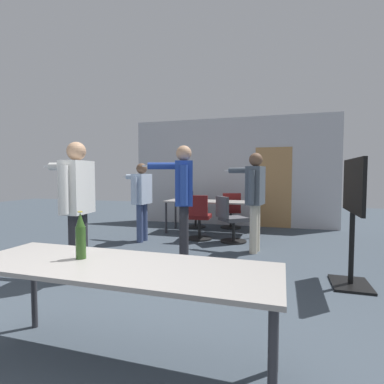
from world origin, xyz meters
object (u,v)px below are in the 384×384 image
at_px(office_chair_side_rolled, 231,212).
at_px(office_chair_mid_tucked, 199,219).
at_px(person_left_plaid, 183,192).
at_px(person_near_casual, 76,197).
at_px(office_chair_far_right, 193,211).
at_px(tv_screen, 353,209).
at_px(beer_bottle, 81,236).
at_px(person_right_polo, 254,193).
at_px(office_chair_near_pushed, 230,221).
at_px(person_far_watching, 141,195).

bearing_deg(office_chair_side_rolled, office_chair_mid_tucked, -120.11).
xyz_separation_m(person_left_plaid, person_near_casual, (-1.02, -1.24, -0.02)).
bearing_deg(person_near_casual, office_chair_far_right, -10.30).
distance_m(tv_screen, person_left_plaid, 2.37).
relative_size(office_chair_side_rolled, beer_bottle, 2.60).
relative_size(person_right_polo, office_chair_mid_tucked, 1.84).
height_order(person_left_plaid, office_chair_near_pushed, person_left_plaid).
xyz_separation_m(tv_screen, office_chair_side_rolled, (-2.05, 3.42, -0.53)).
distance_m(office_chair_near_pushed, beer_bottle, 4.12).
bearing_deg(person_left_plaid, person_far_watching, 31.99).
xyz_separation_m(tv_screen, person_left_plaid, (-2.32, 0.45, 0.14)).
bearing_deg(person_left_plaid, office_chair_far_right, -4.97).
distance_m(tv_screen, office_chair_near_pushed, 2.66).
bearing_deg(office_chair_mid_tucked, person_far_watching, -161.37).
height_order(person_near_casual, beer_bottle, person_near_casual).
distance_m(person_near_casual, office_chair_near_pushed, 3.15).
relative_size(tv_screen, person_far_watching, 0.98).
height_order(office_chair_far_right, office_chair_mid_tucked, office_chair_mid_tucked).
bearing_deg(person_left_plaid, beer_bottle, 163.76).
bearing_deg(office_chair_mid_tucked, person_right_polo, -32.51).
distance_m(office_chair_far_right, beer_bottle, 5.63).
xyz_separation_m(tv_screen, office_chair_near_pushed, (-1.81, 1.89, -0.51)).
distance_m(person_left_plaid, person_near_casual, 1.60).
bearing_deg(person_far_watching, office_chair_far_right, -11.80).
xyz_separation_m(person_far_watching, office_chair_side_rolled, (1.50, 1.96, -0.53)).
distance_m(person_right_polo, office_chair_far_right, 2.79).
xyz_separation_m(office_chair_mid_tucked, beer_bottle, (0.26, -4.10, 0.47)).
height_order(person_far_watching, office_chair_far_right, person_far_watching).
bearing_deg(beer_bottle, office_chair_side_rolled, 88.30).
height_order(tv_screen, person_left_plaid, person_left_plaid).
distance_m(office_chair_mid_tucked, office_chair_side_rolled, 1.57).
xyz_separation_m(person_near_casual, beer_bottle, (1.13, -1.40, -0.16)).
relative_size(tv_screen, office_chair_far_right, 1.70).
bearing_deg(person_left_plaid, tv_screen, -119.51).
bearing_deg(tv_screen, beer_bottle, -45.42).
bearing_deg(tv_screen, office_chair_side_rolled, -149.11).
bearing_deg(beer_bottle, person_left_plaid, 92.27).
distance_m(person_left_plaid, office_chair_far_right, 3.07).
height_order(tv_screen, office_chair_far_right, tv_screen).
distance_m(person_right_polo, office_chair_mid_tucked, 1.48).
distance_m(office_chair_side_rolled, office_chair_near_pushed, 1.55).
height_order(person_left_plaid, office_chair_far_right, person_left_plaid).
bearing_deg(person_far_watching, person_left_plaid, -125.73).
distance_m(person_far_watching, office_chair_side_rolled, 2.53).
xyz_separation_m(tv_screen, person_right_polo, (-1.28, 1.27, 0.10)).
bearing_deg(person_far_watching, tv_screen, -108.66).
height_order(person_left_plaid, office_chair_mid_tucked, person_left_plaid).
bearing_deg(office_chair_mid_tucked, beer_bottle, -90.48).
bearing_deg(office_chair_mid_tucked, office_chair_far_right, 106.72).
bearing_deg(office_chair_far_right, office_chair_side_rolled, 111.23).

